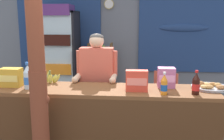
{
  "coord_description": "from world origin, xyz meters",
  "views": [
    {
      "loc": [
        0.47,
        -2.28,
        1.68
      ],
      "look_at": [
        0.18,
        0.95,
        1.05
      ],
      "focal_mm": 40.64,
      "sensor_mm": 36.0,
      "label": 1
    }
  ],
  "objects_px": {
    "timber_post": "(38,76)",
    "stall_counter": "(100,123)",
    "soda_bottle_cola": "(196,84)",
    "pastry_tray": "(210,87)",
    "snack_box_wafer": "(166,77)",
    "plastic_lawn_chair": "(169,92)",
    "bottle_shelf_rack": "(101,72)",
    "drink_fridge": "(59,52)",
    "snack_box_crackers": "(137,81)",
    "shopkeeper": "(97,76)",
    "banana_bunch": "(50,78)",
    "soda_bottle_water": "(28,77)",
    "snack_box_choco_powder": "(11,77)",
    "soda_bottle_orange_soda": "(164,85)"
  },
  "relations": [
    {
      "from": "stall_counter",
      "to": "plastic_lawn_chair",
      "type": "distance_m",
      "value": 1.85
    },
    {
      "from": "stall_counter",
      "to": "drink_fridge",
      "type": "distance_m",
      "value": 2.48
    },
    {
      "from": "soda_bottle_cola",
      "to": "snack_box_choco_powder",
      "type": "xyz_separation_m",
      "value": [
        -2.04,
        0.15,
        -0.0
      ]
    },
    {
      "from": "shopkeeper",
      "to": "banana_bunch",
      "type": "distance_m",
      "value": 0.61
    },
    {
      "from": "timber_post",
      "to": "snack_box_wafer",
      "type": "xyz_separation_m",
      "value": [
        1.28,
        0.58,
        -0.12
      ]
    },
    {
      "from": "drink_fridge",
      "to": "snack_box_wafer",
      "type": "height_order",
      "value": "drink_fridge"
    },
    {
      "from": "soda_bottle_water",
      "to": "banana_bunch",
      "type": "height_order",
      "value": "soda_bottle_water"
    },
    {
      "from": "pastry_tray",
      "to": "banana_bunch",
      "type": "xyz_separation_m",
      "value": [
        -1.87,
        0.09,
        0.04
      ]
    },
    {
      "from": "bottle_shelf_rack",
      "to": "snack_box_choco_powder",
      "type": "distance_m",
      "value": 2.45
    },
    {
      "from": "drink_fridge",
      "to": "soda_bottle_cola",
      "type": "relative_size",
      "value": 7.79
    },
    {
      "from": "soda_bottle_cola",
      "to": "pastry_tray",
      "type": "xyz_separation_m",
      "value": [
        0.21,
        0.26,
        -0.09
      ]
    },
    {
      "from": "timber_post",
      "to": "stall_counter",
      "type": "bearing_deg",
      "value": 32.8
    },
    {
      "from": "bottle_shelf_rack",
      "to": "snack_box_choco_powder",
      "type": "height_order",
      "value": "bottle_shelf_rack"
    },
    {
      "from": "snack_box_wafer",
      "to": "plastic_lawn_chair",
      "type": "bearing_deg",
      "value": 80.73
    },
    {
      "from": "drink_fridge",
      "to": "banana_bunch",
      "type": "xyz_separation_m",
      "value": [
        0.44,
        -1.86,
        -0.08
      ]
    },
    {
      "from": "timber_post",
      "to": "banana_bunch",
      "type": "height_order",
      "value": "timber_post"
    },
    {
      "from": "soda_bottle_cola",
      "to": "banana_bunch",
      "type": "relative_size",
      "value": 0.93
    },
    {
      "from": "timber_post",
      "to": "soda_bottle_water",
      "type": "xyz_separation_m",
      "value": [
        -0.26,
        0.37,
        -0.1
      ]
    },
    {
      "from": "timber_post",
      "to": "soda_bottle_cola",
      "type": "distance_m",
      "value": 1.58
    },
    {
      "from": "drink_fridge",
      "to": "soda_bottle_cola",
      "type": "xyz_separation_m",
      "value": [
        2.1,
        -2.2,
        -0.04
      ]
    },
    {
      "from": "plastic_lawn_chair",
      "to": "banana_bunch",
      "type": "distance_m",
      "value": 2.12
    },
    {
      "from": "plastic_lawn_chair",
      "to": "snack_box_crackers",
      "type": "height_order",
      "value": "snack_box_crackers"
    },
    {
      "from": "soda_bottle_cola",
      "to": "pastry_tray",
      "type": "height_order",
      "value": "soda_bottle_cola"
    },
    {
      "from": "soda_bottle_orange_soda",
      "to": "snack_box_choco_powder",
      "type": "bearing_deg",
      "value": 174.08
    },
    {
      "from": "snack_box_wafer",
      "to": "snack_box_choco_powder",
      "type": "height_order",
      "value": "snack_box_wafer"
    },
    {
      "from": "bottle_shelf_rack",
      "to": "soda_bottle_cola",
      "type": "xyz_separation_m",
      "value": [
        1.33,
        -2.46,
        0.4
      ]
    },
    {
      "from": "soda_bottle_water",
      "to": "pastry_tray",
      "type": "relative_size",
      "value": 0.74
    },
    {
      "from": "snack_box_wafer",
      "to": "soda_bottle_water",
      "type": "bearing_deg",
      "value": -172.13
    },
    {
      "from": "stall_counter",
      "to": "bottle_shelf_rack",
      "type": "height_order",
      "value": "bottle_shelf_rack"
    },
    {
      "from": "stall_counter",
      "to": "shopkeeper",
      "type": "xyz_separation_m",
      "value": [
        -0.12,
        0.6,
        0.39
      ]
    },
    {
      "from": "timber_post",
      "to": "pastry_tray",
      "type": "xyz_separation_m",
      "value": [
        1.76,
        0.56,
        -0.21
      ]
    },
    {
      "from": "soda_bottle_water",
      "to": "snack_box_choco_powder",
      "type": "distance_m",
      "value": 0.25
    },
    {
      "from": "timber_post",
      "to": "shopkeeper",
      "type": "xyz_separation_m",
      "value": [
        0.42,
        0.95,
        -0.21
      ]
    },
    {
      "from": "snack_box_choco_powder",
      "to": "soda_bottle_orange_soda",
      "type": "bearing_deg",
      "value": -5.92
    },
    {
      "from": "bottle_shelf_rack",
      "to": "plastic_lawn_chair",
      "type": "xyz_separation_m",
      "value": [
        1.28,
        -0.83,
        -0.16
      ]
    },
    {
      "from": "stall_counter",
      "to": "snack_box_choco_powder",
      "type": "height_order",
      "value": "snack_box_choco_powder"
    },
    {
      "from": "drink_fridge",
      "to": "bottle_shelf_rack",
      "type": "bearing_deg",
      "value": 18.2
    },
    {
      "from": "stall_counter",
      "to": "snack_box_choco_powder",
      "type": "relative_size",
      "value": 10.82
    },
    {
      "from": "drink_fridge",
      "to": "pastry_tray",
      "type": "height_order",
      "value": "drink_fridge"
    },
    {
      "from": "bottle_shelf_rack",
      "to": "shopkeeper",
      "type": "distance_m",
      "value": 1.85
    },
    {
      "from": "drink_fridge",
      "to": "snack_box_crackers",
      "type": "relative_size",
      "value": 8.41
    },
    {
      "from": "timber_post",
      "to": "drink_fridge",
      "type": "relative_size",
      "value": 1.23
    },
    {
      "from": "bottle_shelf_rack",
      "to": "snack_box_choco_powder",
      "type": "bearing_deg",
      "value": -107.28
    },
    {
      "from": "snack_box_choco_powder",
      "to": "drink_fridge",
      "type": "bearing_deg",
      "value": 91.48
    },
    {
      "from": "soda_bottle_cola",
      "to": "plastic_lawn_chair",
      "type": "bearing_deg",
      "value": 91.68
    },
    {
      "from": "soda_bottle_water",
      "to": "snack_box_choco_powder",
      "type": "height_order",
      "value": "soda_bottle_water"
    },
    {
      "from": "drink_fridge",
      "to": "snack_box_crackers",
      "type": "height_order",
      "value": "drink_fridge"
    },
    {
      "from": "banana_bunch",
      "to": "snack_box_crackers",
      "type": "bearing_deg",
      "value": -14.29
    },
    {
      "from": "snack_box_crackers",
      "to": "shopkeeper",
      "type": "bearing_deg",
      "value": 132.51
    },
    {
      "from": "timber_post",
      "to": "snack_box_choco_powder",
      "type": "relative_size",
      "value": 10.32
    }
  ]
}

